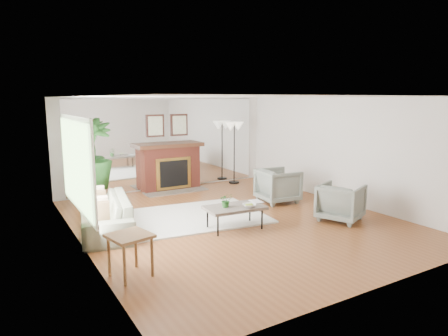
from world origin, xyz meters
TOP-DOWN VIEW (x-y plane):
  - ground at (0.00, 0.00)m, footprint 7.00×7.00m
  - wall_left at (-2.99, 0.00)m, footprint 0.02×7.00m
  - wall_right at (2.99, 0.00)m, footprint 0.02×7.00m
  - wall_back at (0.00, 3.49)m, footprint 6.00×0.02m
  - mirror_panel at (0.00, 3.47)m, footprint 5.40×0.04m
  - window_panel at (-2.96, 0.40)m, footprint 0.04×2.40m
  - fireplace at (0.00, 3.26)m, footprint 1.85×0.83m
  - area_rug at (-0.70, 0.60)m, footprint 3.20×2.45m
  - coffee_table at (-0.30, -0.48)m, footprint 1.17×0.74m
  - sofa at (-2.45, 0.70)m, footprint 1.25×2.33m
  - armchair_back at (1.69, 0.71)m, footprint 0.97×0.95m
  - armchair_front at (1.86, -1.11)m, footprint 1.09×1.07m
  - side_table at (-2.65, -1.48)m, footprint 0.64×0.64m
  - potted_ficus at (-2.12, 3.10)m, footprint 1.19×1.19m
  - floor_lamp at (1.94, 3.10)m, footprint 0.58×0.32m
  - tabletop_plant at (-0.48, -0.46)m, footprint 0.29×0.27m
  - fruit_bowl at (-0.10, -0.67)m, footprint 0.32×0.32m
  - book at (0.13, -0.43)m, footprint 0.25×0.31m

SIDE VIEW (x-z plane):
  - ground at x=0.00m, z-range 0.00..0.00m
  - area_rug at x=-0.70m, z-range 0.00..0.03m
  - sofa at x=-2.45m, z-range 0.00..0.65m
  - armchair_front at x=1.86m, z-range 0.00..0.76m
  - armchair_back at x=1.69m, z-range 0.00..0.81m
  - coffee_table at x=-0.30m, z-range 0.19..0.63m
  - book at x=0.13m, z-range 0.45..0.47m
  - fruit_bowl at x=-0.10m, z-range 0.45..0.51m
  - side_table at x=-2.65m, z-range 0.21..0.82m
  - tabletop_plant at x=-0.48m, z-range 0.45..0.72m
  - fireplace at x=0.00m, z-range -0.37..1.68m
  - potted_ficus at x=-2.12m, z-range 0.07..2.07m
  - wall_left at x=-2.99m, z-range 0.00..2.50m
  - wall_right at x=2.99m, z-range 0.00..2.50m
  - wall_back at x=0.00m, z-range 0.00..2.50m
  - mirror_panel at x=0.00m, z-range 0.05..2.45m
  - window_panel at x=-2.96m, z-range 0.60..2.10m
  - floor_lamp at x=1.94m, z-range 0.64..2.43m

